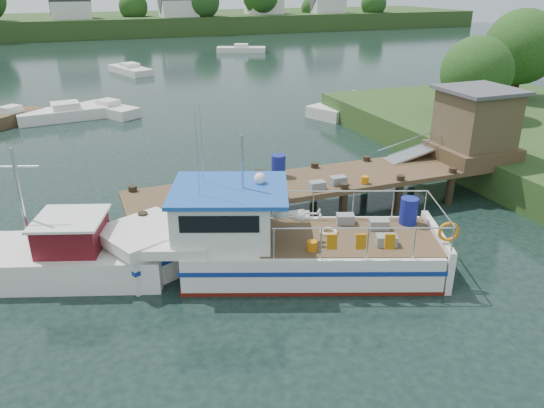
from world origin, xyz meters
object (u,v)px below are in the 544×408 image
object	(u,v)px
moored_rowboat	(12,117)
moored_d	(130,70)
lobster_boat	(268,243)
moored_b	(109,109)
dock	(425,145)
moored_far	(241,49)
moored_c	(355,105)
work_boat	(47,257)
moored_a	(66,113)

from	to	relation	value
moored_rowboat	moored_d	xyz separation A→B (m)	(9.74, 17.82, -0.06)
lobster_boat	moored_b	bearing A→B (deg)	117.19
moored_rowboat	moored_d	world-z (taller)	moored_rowboat
moored_rowboat	moored_b	distance (m)	6.10
dock	lobster_boat	distance (m)	9.37
dock	moored_d	size ratio (longest dim) A/B	2.62
lobster_boat	moored_far	world-z (taller)	lobster_boat
lobster_boat	moored_c	bearing A→B (deg)	74.43
moored_c	moored_d	xyz separation A→B (m)	(-12.85, 22.58, -0.08)
moored_b	moored_far	bearing A→B (deg)	78.42
dock	moored_b	distance (m)	23.24
work_boat	moored_far	size ratio (longest dim) A/B	1.22
lobster_boat	moored_d	world-z (taller)	lobster_boat
moored_c	moored_d	size ratio (longest dim) A/B	1.29
moored_rowboat	moored_c	bearing A→B (deg)	-22.74
moored_a	dock	bearing A→B (deg)	-42.18
dock	moored_d	world-z (taller)	dock
dock	moored_c	world-z (taller)	dock
lobster_boat	moored_rowboat	bearing A→B (deg)	131.21
lobster_boat	moored_d	bearing A→B (deg)	109.38
dock	lobster_boat	bearing A→B (deg)	-156.40
moored_d	moored_rowboat	bearing A→B (deg)	-107.80
moored_c	moored_d	world-z (taller)	moored_c
work_boat	moored_b	size ratio (longest dim) A/B	1.64
moored_c	lobster_boat	bearing A→B (deg)	-140.83
moored_far	moored_d	distance (m)	19.47
moored_far	moored_b	size ratio (longest dim) A/B	1.34
dock	moored_far	world-z (taller)	dock
moored_a	moored_b	bearing A→B (deg)	17.90
moored_b	moored_c	world-z (taller)	moored_c
moored_a	moored_b	xyz separation A→B (m)	(2.77, 0.25, -0.03)
moored_far	moored_rowboat	bearing A→B (deg)	-124.26
dock	moored_b	bearing A→B (deg)	119.14
moored_a	moored_d	world-z (taller)	moored_a
dock	moored_a	xyz separation A→B (m)	(-14.05, 19.98, -1.82)
work_boat	moored_d	size ratio (longest dim) A/B	1.26
moored_b	moored_d	bearing A→B (deg)	99.78
moored_a	moored_far	bearing A→B (deg)	66.11
work_boat	moored_far	xyz separation A→B (m)	(22.95, 51.04, -0.28)
work_boat	moored_rowboat	size ratio (longest dim) A/B	2.01
dock	moored_b	xyz separation A→B (m)	(-11.28, 20.23, -1.85)
work_boat	moored_far	distance (m)	55.96
moored_rowboat	moored_c	distance (m)	23.08
moored_a	moored_c	xyz separation A→B (m)	(19.27, -4.92, 0.03)
moored_far	moored_c	xyz separation A→B (m)	(-2.63, -34.40, 0.06)
moored_a	lobster_boat	bearing A→B (deg)	-64.12
dock	moored_a	bearing A→B (deg)	125.11
dock	moored_rowboat	distance (m)	26.42
moored_far	moored_a	bearing A→B (deg)	-120.47
dock	work_boat	distance (m)	15.27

